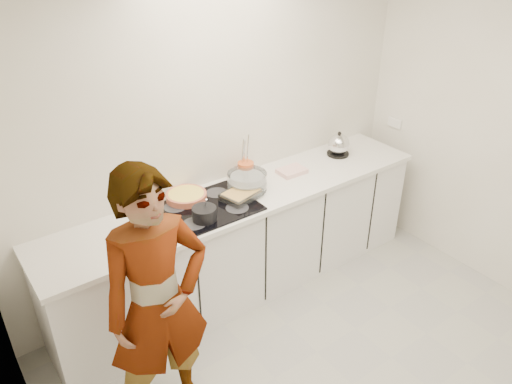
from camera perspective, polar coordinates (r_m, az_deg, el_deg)
floor at (r=3.71m, az=10.96°, el=-20.79°), size 3.60×3.20×0.00m
wall_back at (r=3.93m, az=-4.17°, el=6.58°), size 3.60×0.00×2.60m
wall_left at (r=2.13m, az=-23.33°, el=-19.35°), size 0.00×3.20×2.60m
base_cabinets at (r=4.12m, az=-1.33°, el=-6.00°), size 3.20×0.58×0.87m
countertop at (r=3.87m, az=-1.41°, el=-0.50°), size 3.24×0.64×0.04m
hob at (r=3.68m, az=-5.71°, el=-1.86°), size 0.72×0.54×0.01m
tart_dish at (r=3.79m, az=-7.97°, el=-0.44°), size 0.34×0.34×0.05m
saucepan at (r=3.51m, az=-5.92°, el=-2.48°), size 0.22×0.22×0.16m
baking_dish at (r=3.77m, az=-1.70°, el=-0.27°), size 0.33×0.27×0.06m
mixing_bowl at (r=3.89m, az=-1.02°, el=1.14°), size 0.41×0.41×0.14m
tea_towel at (r=4.18m, az=4.11°, el=2.41°), size 0.23×0.17×0.04m
kettle at (r=4.52m, az=9.41°, el=5.31°), size 0.24×0.24×0.22m
utensil_crock at (r=4.02m, az=-1.17°, el=2.34°), size 0.15×0.15×0.16m
cook at (r=2.96m, az=-11.13°, el=-12.46°), size 0.66×0.45×1.74m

